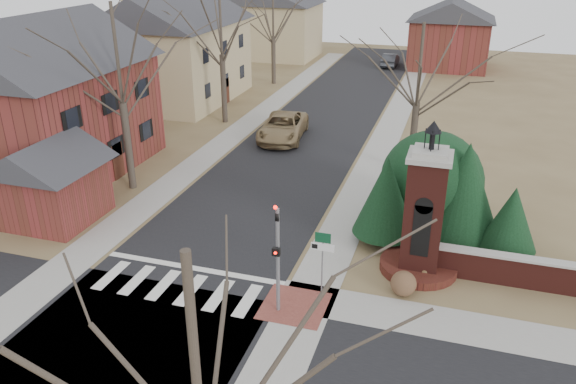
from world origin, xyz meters
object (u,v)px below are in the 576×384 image
at_px(sign_post, 322,252).
at_px(distant_car, 390,60).
at_px(traffic_signal_pole, 278,250).
at_px(brick_gate_monument, 423,224).
at_px(pickup_truck, 283,127).

bearing_deg(sign_post, distant_car, 94.53).
bearing_deg(sign_post, traffic_signal_pole, -132.43).
bearing_deg(traffic_signal_pole, distant_car, 92.77).
height_order(brick_gate_monument, pickup_truck, brick_gate_monument).
height_order(pickup_truck, distant_car, pickup_truck).
relative_size(traffic_signal_pole, pickup_truck, 0.74).
relative_size(sign_post, brick_gate_monument, 0.42).
distance_m(brick_gate_monument, distant_car, 41.91).
xyz_separation_m(traffic_signal_pole, brick_gate_monument, (4.70, 4.42, -0.42)).
bearing_deg(traffic_signal_pole, brick_gate_monument, 43.24).
bearing_deg(sign_post, pickup_truck, 112.28).
bearing_deg(brick_gate_monument, distant_car, 99.50).
relative_size(traffic_signal_pole, sign_post, 1.64).
height_order(sign_post, pickup_truck, sign_post).
distance_m(traffic_signal_pole, pickup_truck, 19.94).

